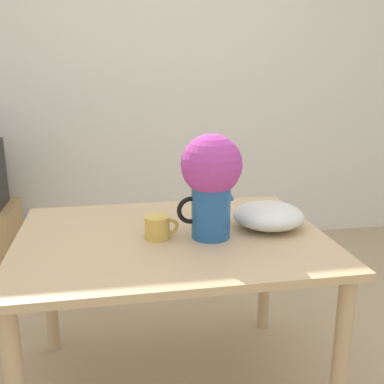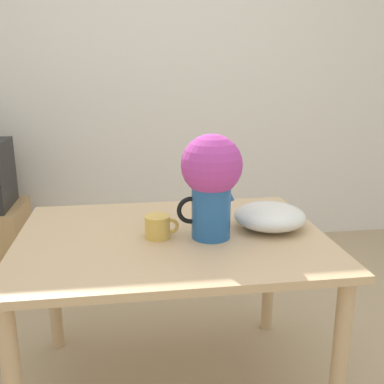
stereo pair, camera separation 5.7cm
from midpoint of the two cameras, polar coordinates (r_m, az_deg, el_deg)
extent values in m
cube|color=silver|center=(3.47, -2.91, 14.32)|extent=(8.00, 0.05, 2.60)
cube|color=tan|center=(1.81, -1.67, -5.91)|extent=(1.22, 0.93, 0.03)
cylinder|color=tan|center=(1.80, 19.11, -20.25)|extent=(0.06, 0.06, 0.70)
cylinder|color=tan|center=(2.35, -16.56, -11.06)|extent=(0.06, 0.06, 0.70)
cylinder|color=tan|center=(2.44, 10.44, -9.63)|extent=(0.06, 0.06, 0.70)
cylinder|color=#235B9E|center=(1.75, 3.38, -2.54)|extent=(0.15, 0.15, 0.21)
cone|color=#235B9E|center=(1.75, 5.50, -0.16)|extent=(0.05, 0.05, 0.05)
torus|color=black|center=(1.74, 0.79, -2.34)|extent=(0.11, 0.02, 0.11)
sphere|color=#3D7033|center=(1.71, 3.45, 2.10)|extent=(0.18, 0.18, 0.18)
sphere|color=#B23D99|center=(1.70, 3.48, 3.45)|extent=(0.24, 0.24, 0.24)
cylinder|color=gold|center=(1.77, -3.49, -4.43)|extent=(0.10, 0.10, 0.09)
torus|color=gold|center=(1.77, -1.79, -4.35)|extent=(0.06, 0.01, 0.06)
ellipsoid|color=silver|center=(1.90, 10.70, -3.04)|extent=(0.30, 0.30, 0.10)
camera|label=1|loc=(0.03, -89.04, 0.27)|focal=42.00mm
camera|label=2|loc=(0.03, 90.96, -0.27)|focal=42.00mm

